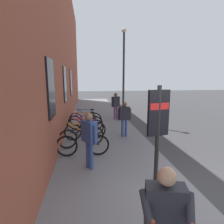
{
  "coord_description": "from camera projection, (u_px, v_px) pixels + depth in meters",
  "views": [
    {
      "loc": [
        -3.23,
        2.53,
        2.68
      ],
      "look_at": [
        2.96,
        1.65,
        1.53
      ],
      "focal_mm": 29.54,
      "sensor_mm": 36.0,
      "label": 1
    }
  ],
  "objects": [
    {
      "name": "bicycle_by_door",
      "position": [
        82.0,
        137.0,
        6.96
      ],
      "size": [
        0.62,
        1.73,
        0.97
      ],
      "color": "black",
      "rests_on": "sidewalk_pavement"
    },
    {
      "name": "transit_info_sign",
      "position": [
        158.0,
        119.0,
        4.38
      ],
      "size": [
        0.18,
        0.56,
        2.4
      ],
      "color": "black",
      "rests_on": "sidewalk_pavement"
    },
    {
      "name": "station_facade",
      "position": [
        64.0,
        47.0,
        11.39
      ],
      "size": [
        22.0,
        0.65,
        9.13
      ],
      "color": "brown",
      "rests_on": "ground"
    },
    {
      "name": "bicycle_far_end",
      "position": [
        83.0,
        145.0,
        6.11
      ],
      "size": [
        0.48,
        1.77,
        0.97
      ],
      "color": "black",
      "rests_on": "sidewalk_pavement"
    },
    {
      "name": "pedestrian_near_bus",
      "position": [
        116.0,
        103.0,
        11.5
      ],
      "size": [
        0.44,
        0.57,
        1.67
      ],
      "color": "#723F72",
      "rests_on": "sidewalk_pavement"
    },
    {
      "name": "bicycle_beside_lamp",
      "position": [
        85.0,
        126.0,
        8.5
      ],
      "size": [
        0.64,
        1.72,
        0.97
      ],
      "color": "black",
      "rests_on": "sidewalk_pavement"
    },
    {
      "name": "ground",
      "position": [
        153.0,
        129.0,
        9.96
      ],
      "size": [
        60.0,
        60.0,
        0.0
      ],
      "primitive_type": "plane",
      "color": "#38383A"
    },
    {
      "name": "sidewalk_pavement",
      "position": [
        99.0,
        121.0,
        11.52
      ],
      "size": [
        24.0,
        3.5,
        0.12
      ],
      "primitive_type": "cube",
      "color": "slate",
      "rests_on": "ground"
    },
    {
      "name": "bicycle_mid_rack",
      "position": [
        86.0,
        119.0,
        10.04
      ],
      "size": [
        0.48,
        1.76,
        0.97
      ],
      "color": "black",
      "rests_on": "sidewalk_pavement"
    },
    {
      "name": "pedestrian_crossing_street",
      "position": [
        89.0,
        135.0,
        5.18
      ],
      "size": [
        0.52,
        0.46,
        1.62
      ],
      "color": "#334C8C",
      "rests_on": "sidewalk_pavement"
    },
    {
      "name": "pedestrian_by_facade",
      "position": [
        124.0,
        116.0,
        8.07
      ],
      "size": [
        0.23,
        0.59,
        1.55
      ],
      "color": "#334C8C",
      "rests_on": "sidewalk_pavement"
    },
    {
      "name": "bicycle_end_of_row",
      "position": [
        85.0,
        122.0,
        9.21
      ],
      "size": [
        0.56,
        1.74,
        0.97
      ],
      "color": "black",
      "rests_on": "sidewalk_pavement"
    },
    {
      "name": "tourist_with_hotdogs",
      "position": [
        165.0,
        218.0,
        2.11
      ],
      "size": [
        0.63,
        0.63,
        1.59
      ],
      "color": "#26262D",
      "rests_on": "sidewalk_pavement"
    },
    {
      "name": "street_lamp",
      "position": [
        124.0,
        68.0,
        10.79
      ],
      "size": [
        0.28,
        0.28,
        5.38
      ],
      "color": "#333338",
      "rests_on": "sidewalk_pavement"
    },
    {
      "name": "bicycle_under_window",
      "position": [
        86.0,
        130.0,
        7.79
      ],
      "size": [
        0.48,
        1.76,
        0.97
      ],
      "color": "black",
      "rests_on": "sidewalk_pavement"
    }
  ]
}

